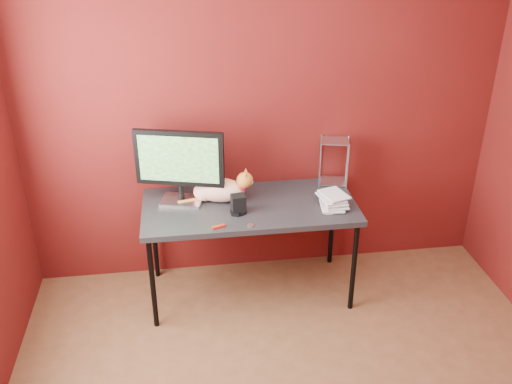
{
  "coord_description": "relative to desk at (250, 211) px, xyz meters",
  "views": [
    {
      "loc": [
        -0.59,
        -2.13,
        2.66
      ],
      "look_at": [
        -0.13,
        1.15,
        0.96
      ],
      "focal_mm": 40.0,
      "sensor_mm": 36.0,
      "label": 1
    }
  ],
  "objects": [
    {
      "name": "room",
      "position": [
        0.15,
        -1.37,
        0.75
      ],
      "size": [
        3.52,
        3.52,
        2.61
      ],
      "color": "brown",
      "rests_on": "ground"
    },
    {
      "name": "desk",
      "position": [
        0.0,
        0.0,
        0.0
      ],
      "size": [
        1.5,
        0.7,
        0.75
      ],
      "color": "black",
      "rests_on": "ground"
    },
    {
      "name": "monitor",
      "position": [
        -0.47,
        0.1,
        0.35
      ],
      "size": [
        0.61,
        0.27,
        0.54
      ],
      "rotation": [
        0.0,
        0.0,
        -0.26
      ],
      "color": "#B3B3B8",
      "rests_on": "desk"
    },
    {
      "name": "cat",
      "position": [
        -0.2,
        0.09,
        0.14
      ],
      "size": [
        0.53,
        0.26,
        0.25
      ],
      "rotation": [
        0.0,
        0.0,
        -0.22
      ],
      "color": "orange",
      "rests_on": "desk"
    },
    {
      "name": "skull_mug",
      "position": [
        -0.08,
        -0.08,
        0.1
      ],
      "size": [
        0.09,
        0.1,
        0.09
      ],
      "rotation": [
        0.0,
        0.0,
        0.41
      ],
      "color": "white",
      "rests_on": "desk"
    },
    {
      "name": "speaker",
      "position": [
        -0.09,
        -0.1,
        0.11
      ],
      "size": [
        0.12,
        0.12,
        0.13
      ],
      "rotation": [
        0.0,
        0.0,
        0.12
      ],
      "color": "black",
      "rests_on": "desk"
    },
    {
      "name": "book_stack",
      "position": [
        0.5,
        -0.1,
        0.57
      ],
      "size": [
        0.21,
        0.24,
        1.04
      ],
      "rotation": [
        0.0,
        0.0,
        0.1
      ],
      "color": "beige",
      "rests_on": "desk"
    },
    {
      "name": "wire_rack",
      "position": [
        0.67,
        0.26,
        0.22
      ],
      "size": [
        0.24,
        0.21,
        0.35
      ],
      "rotation": [
        0.0,
        0.0,
        -0.26
      ],
      "color": "#B3B3B8",
      "rests_on": "desk"
    },
    {
      "name": "pocket_knife",
      "position": [
        -0.24,
        -0.29,
        0.06
      ],
      "size": [
        0.09,
        0.05,
        0.02
      ],
      "primitive_type": "cube",
      "rotation": [
        0.0,
        0.0,
        0.31
      ],
      "color": "#9C200C",
      "rests_on": "desk"
    },
    {
      "name": "black_gadget",
      "position": [
        -0.11,
        -0.14,
        0.06
      ],
      "size": [
        0.06,
        0.05,
        0.03
      ],
      "primitive_type": "cube",
      "rotation": [
        0.0,
        0.0,
        -0.41
      ],
      "color": "black",
      "rests_on": "desk"
    },
    {
      "name": "washer",
      "position": [
        -0.03,
        -0.29,
        0.05
      ],
      "size": [
        0.05,
        0.05,
        0.0
      ],
      "primitive_type": "cylinder",
      "color": "#B3B3B8",
      "rests_on": "desk"
    }
  ]
}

